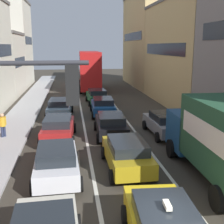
{
  "coord_description": "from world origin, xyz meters",
  "views": [
    {
      "loc": [
        -2.58,
        -6.32,
        5.73
      ],
      "look_at": [
        0.0,
        12.0,
        1.6
      ],
      "focal_mm": 47.31,
      "sensor_mm": 36.0,
      "label": 1
    }
  ],
  "objects_px": {
    "coupe_centre_lane_fourth": "(103,106)",
    "sedan_left_lane_fourth": "(60,107)",
    "sedan_left_lane_third": "(58,127)",
    "wagon_left_lane_second": "(57,161)",
    "sedan_centre_lane_second": "(127,153)",
    "sedan_centre_lane_fifth": "(97,96)",
    "hatchback_centre_lane_third": "(111,125)",
    "bus_mid_queue_primary": "(89,69)",
    "sedan_right_lane_behind_truck": "(165,123)",
    "pedestrian_near_kerb": "(3,124)",
    "removalist_box_truck": "(222,137)"
  },
  "relations": [
    {
      "from": "pedestrian_near_kerb",
      "to": "sedan_centre_lane_fifth",
      "type": "bearing_deg",
      "value": -83.03
    },
    {
      "from": "hatchback_centre_lane_third",
      "to": "pedestrian_near_kerb",
      "type": "height_order",
      "value": "pedestrian_near_kerb"
    },
    {
      "from": "hatchback_centre_lane_third",
      "to": "sedan_right_lane_behind_truck",
      "type": "xyz_separation_m",
      "value": [
        3.55,
        -0.17,
        0.0
      ]
    },
    {
      "from": "wagon_left_lane_second",
      "to": "sedan_left_lane_third",
      "type": "relative_size",
      "value": 0.99
    },
    {
      "from": "sedan_left_lane_third",
      "to": "bus_mid_queue_primary",
      "type": "height_order",
      "value": "bus_mid_queue_primary"
    },
    {
      "from": "bus_mid_queue_primary",
      "to": "wagon_left_lane_second",
      "type": "bearing_deg",
      "value": 174.57
    },
    {
      "from": "sedan_centre_lane_fifth",
      "to": "sedan_left_lane_third",
      "type": "bearing_deg",
      "value": 160.69
    },
    {
      "from": "removalist_box_truck",
      "to": "hatchback_centre_lane_third",
      "type": "distance_m",
      "value": 8.1
    },
    {
      "from": "sedan_centre_lane_fifth",
      "to": "bus_mid_queue_primary",
      "type": "bearing_deg",
      "value": -1.98
    },
    {
      "from": "coupe_centre_lane_fourth",
      "to": "hatchback_centre_lane_third",
      "type": "bearing_deg",
      "value": -179.85
    },
    {
      "from": "sedan_left_lane_third",
      "to": "sedan_right_lane_behind_truck",
      "type": "relative_size",
      "value": 1.01
    },
    {
      "from": "sedan_right_lane_behind_truck",
      "to": "bus_mid_queue_primary",
      "type": "bearing_deg",
      "value": 8.16
    },
    {
      "from": "hatchback_centre_lane_third",
      "to": "sedan_centre_lane_second",
      "type": "bearing_deg",
      "value": -177.92
    },
    {
      "from": "removalist_box_truck",
      "to": "sedan_left_lane_third",
      "type": "distance_m",
      "value": 9.94
    },
    {
      "from": "wagon_left_lane_second",
      "to": "sedan_left_lane_fourth",
      "type": "height_order",
      "value": "same"
    },
    {
      "from": "coupe_centre_lane_fourth",
      "to": "bus_mid_queue_primary",
      "type": "xyz_separation_m",
      "value": [
        -0.14,
        14.89,
        2.03
      ]
    },
    {
      "from": "sedan_centre_lane_second",
      "to": "sedan_left_lane_third",
      "type": "xyz_separation_m",
      "value": [
        -3.37,
        5.07,
        0.0
      ]
    },
    {
      "from": "coupe_centre_lane_fourth",
      "to": "bus_mid_queue_primary",
      "type": "distance_m",
      "value": 15.03
    },
    {
      "from": "wagon_left_lane_second",
      "to": "sedan_left_lane_third",
      "type": "xyz_separation_m",
      "value": [
        -0.13,
        5.6,
        0.0
      ]
    },
    {
      "from": "sedan_centre_lane_fifth",
      "to": "sedan_right_lane_behind_truck",
      "type": "height_order",
      "value": "same"
    },
    {
      "from": "sedan_right_lane_behind_truck",
      "to": "pedestrian_near_kerb",
      "type": "xyz_separation_m",
      "value": [
        -10.35,
        0.6,
        0.15
      ]
    },
    {
      "from": "sedan_centre_lane_second",
      "to": "sedan_left_lane_third",
      "type": "relative_size",
      "value": 0.99
    },
    {
      "from": "removalist_box_truck",
      "to": "bus_mid_queue_primary",
      "type": "height_order",
      "value": "bus_mid_queue_primary"
    },
    {
      "from": "sedan_left_lane_fourth",
      "to": "sedan_centre_lane_fifth",
      "type": "relative_size",
      "value": 1.0
    },
    {
      "from": "sedan_left_lane_third",
      "to": "sedan_left_lane_fourth",
      "type": "xyz_separation_m",
      "value": [
        -0.12,
        6.34,
        0.0
      ]
    },
    {
      "from": "sedan_centre_lane_fifth",
      "to": "pedestrian_near_kerb",
      "type": "relative_size",
      "value": 2.64
    },
    {
      "from": "sedan_left_lane_fourth",
      "to": "hatchback_centre_lane_third",
      "type": "bearing_deg",
      "value": -147.44
    },
    {
      "from": "bus_mid_queue_primary",
      "to": "pedestrian_near_kerb",
      "type": "height_order",
      "value": "bus_mid_queue_primary"
    },
    {
      "from": "sedan_centre_lane_second",
      "to": "sedan_centre_lane_fifth",
      "type": "bearing_deg",
      "value": -1.09
    },
    {
      "from": "wagon_left_lane_second",
      "to": "pedestrian_near_kerb",
      "type": "bearing_deg",
      "value": 27.73
    },
    {
      "from": "sedan_centre_lane_fifth",
      "to": "sedan_right_lane_behind_truck",
      "type": "bearing_deg",
      "value": -165.83
    },
    {
      "from": "sedan_left_lane_third",
      "to": "bus_mid_queue_primary",
      "type": "xyz_separation_m",
      "value": [
        3.36,
        21.28,
        2.03
      ]
    },
    {
      "from": "sedan_centre_lane_second",
      "to": "sedan_right_lane_behind_truck",
      "type": "height_order",
      "value": "same"
    },
    {
      "from": "removalist_box_truck",
      "to": "sedan_left_lane_third",
      "type": "relative_size",
      "value": 1.77
    },
    {
      "from": "wagon_left_lane_second",
      "to": "removalist_box_truck",
      "type": "bearing_deg",
      "value": -102.01
    },
    {
      "from": "removalist_box_truck",
      "to": "sedan_centre_lane_fifth",
      "type": "relative_size",
      "value": 1.77
    },
    {
      "from": "removalist_box_truck",
      "to": "pedestrian_near_kerb",
      "type": "relative_size",
      "value": 4.67
    },
    {
      "from": "removalist_box_truck",
      "to": "pedestrian_near_kerb",
      "type": "distance_m",
      "value": 13.01
    },
    {
      "from": "sedan_right_lane_behind_truck",
      "to": "hatchback_centre_lane_third",
      "type": "bearing_deg",
      "value": 86.01
    },
    {
      "from": "sedan_centre_lane_second",
      "to": "bus_mid_queue_primary",
      "type": "xyz_separation_m",
      "value": [
        -0.01,
        26.36,
        2.03
      ]
    },
    {
      "from": "removalist_box_truck",
      "to": "sedan_centre_lane_fifth",
      "type": "height_order",
      "value": "removalist_box_truck"
    },
    {
      "from": "coupe_centre_lane_fourth",
      "to": "sedan_left_lane_fourth",
      "type": "xyz_separation_m",
      "value": [
        -3.61,
        -0.05,
        0.0
      ]
    },
    {
      "from": "sedan_left_lane_fourth",
      "to": "sedan_centre_lane_fifth",
      "type": "bearing_deg",
      "value": -31.74
    },
    {
      "from": "sedan_centre_lane_fifth",
      "to": "bus_mid_queue_primary",
      "type": "xyz_separation_m",
      "value": [
        -0.1,
        9.79,
        2.03
      ]
    },
    {
      "from": "sedan_centre_lane_second",
      "to": "coupe_centre_lane_fourth",
      "type": "relative_size",
      "value": 0.99
    },
    {
      "from": "sedan_centre_lane_second",
      "to": "bus_mid_queue_primary",
      "type": "relative_size",
      "value": 0.41
    },
    {
      "from": "wagon_left_lane_second",
      "to": "sedan_left_lane_fourth",
      "type": "relative_size",
      "value": 0.99
    },
    {
      "from": "sedan_left_lane_third",
      "to": "wagon_left_lane_second",
      "type": "bearing_deg",
      "value": -175.77
    },
    {
      "from": "wagon_left_lane_second",
      "to": "coupe_centre_lane_fourth",
      "type": "distance_m",
      "value": 12.46
    },
    {
      "from": "sedan_centre_lane_second",
      "to": "sedan_left_lane_fourth",
      "type": "height_order",
      "value": "same"
    }
  ]
}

